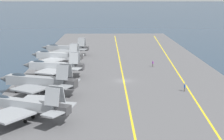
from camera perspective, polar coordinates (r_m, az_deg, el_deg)
ground_plane at (r=80.07m, az=1.96°, el=-2.07°), size 2000.00×2000.00×0.00m
carrier_deck at (r=80.02m, az=1.96°, el=-1.93°), size 196.48×50.20×0.40m
deck_stripe_foul_line at (r=81.82m, az=11.67°, el=-1.72°), size 176.54×10.82×0.01m
deck_stripe_centerline at (r=79.97m, az=1.96°, el=-1.79°), size 176.83×0.36×0.01m
parked_jet_nearest at (r=56.30m, az=-14.37°, el=-5.61°), size 14.08×16.84×6.13m
parked_jet_second at (r=69.65m, az=-12.28°, el=-1.84°), size 12.45×17.17×6.63m
parked_jet_third at (r=83.98m, az=-9.64°, el=0.65°), size 13.29×15.50×6.33m
parked_jet_fourth at (r=98.12m, az=-9.11°, el=2.35°), size 13.30×15.58×6.40m
parked_jet_fifth at (r=113.61m, az=-7.66°, el=3.64°), size 13.23×16.13×5.99m
crew_purple_vest at (r=95.70m, az=6.81°, el=1.10°), size 0.45×0.38×1.78m
crew_blue_vest at (r=72.55m, az=12.01°, el=-2.78°), size 0.46×0.43×1.74m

